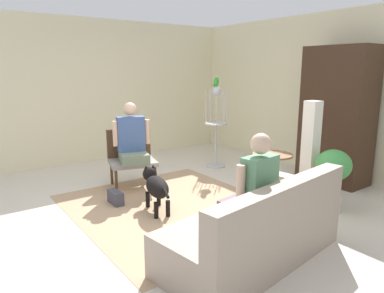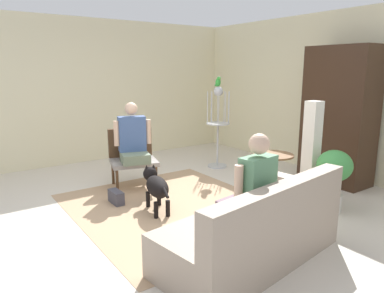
% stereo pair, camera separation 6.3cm
% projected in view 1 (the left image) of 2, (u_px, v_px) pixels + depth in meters
% --- Properties ---
extents(ground_plane, '(7.67, 7.67, 0.00)m').
position_uv_depth(ground_plane, '(176.00, 212.00, 4.62)').
color(ground_plane, beige).
extents(back_wall, '(6.99, 0.12, 2.75)m').
position_uv_depth(back_wall, '(331.00, 94.00, 6.16)').
color(back_wall, beige).
rests_on(back_wall, ground).
extents(left_wall, '(0.12, 6.89, 2.75)m').
position_uv_depth(left_wall, '(98.00, 91.00, 7.07)').
color(left_wall, beige).
rests_on(left_wall, ground).
extents(area_rug, '(2.82, 2.46, 0.01)m').
position_uv_depth(area_rug, '(174.00, 207.00, 4.77)').
color(area_rug, tan).
rests_on(area_rug, ground).
extents(couch, '(1.10, 2.01, 0.83)m').
position_uv_depth(couch, '(258.00, 231.00, 3.42)').
color(couch, gray).
rests_on(couch, ground).
extents(armchair, '(0.77, 0.82, 0.89)m').
position_uv_depth(armchair, '(131.00, 153.00, 5.58)').
color(armchair, '#4C331E').
rests_on(armchair, ground).
extents(person_on_couch, '(0.49, 0.52, 0.83)m').
position_uv_depth(person_on_couch, '(254.00, 186.00, 3.34)').
color(person_on_couch, '#725564').
extents(person_on_armchair, '(0.55, 0.56, 0.88)m').
position_uv_depth(person_on_armchair, '(132.00, 139.00, 5.38)').
color(person_on_armchair, slate).
extents(round_end_table, '(0.57, 0.57, 0.63)m').
position_uv_depth(round_end_table, '(272.00, 166.00, 5.10)').
color(round_end_table, brown).
rests_on(round_end_table, ground).
extents(dog, '(0.87, 0.38, 0.54)m').
position_uv_depth(dog, '(156.00, 186.00, 4.60)').
color(dog, black).
rests_on(dog, ground).
extents(bird_cage_stand, '(0.43, 0.43, 1.49)m').
position_uv_depth(bird_cage_stand, '(216.00, 125.00, 6.59)').
color(bird_cage_stand, silver).
rests_on(bird_cage_stand, ground).
extents(parrot, '(0.17, 0.10, 0.18)m').
position_uv_depth(parrot, '(216.00, 82.00, 6.43)').
color(parrot, green).
rests_on(parrot, bird_cage_stand).
extents(potted_plant, '(0.44, 0.44, 0.81)m').
position_uv_depth(potted_plant, '(333.00, 171.00, 4.54)').
color(potted_plant, beige).
rests_on(potted_plant, ground).
extents(column_lamp, '(0.20, 0.20, 1.40)m').
position_uv_depth(column_lamp, '(310.00, 153.00, 4.81)').
color(column_lamp, '#4C4742').
rests_on(column_lamp, ground).
extents(armoire_cabinet, '(1.05, 0.56, 2.15)m').
position_uv_depth(armoire_cabinet, '(337.00, 116.00, 5.66)').
color(armoire_cabinet, '#382316').
rests_on(armoire_cabinet, ground).
extents(handbag, '(0.29, 0.12, 0.18)m').
position_uv_depth(handbag, '(116.00, 198.00, 4.87)').
color(handbag, '#3F3F4C').
rests_on(handbag, ground).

